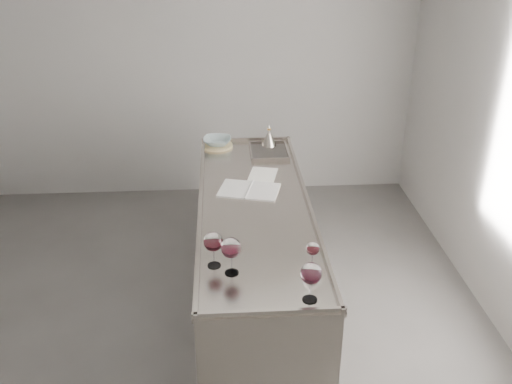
{
  "coord_description": "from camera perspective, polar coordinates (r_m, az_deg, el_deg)",
  "views": [
    {
      "loc": [
        0.29,
        -3.14,
        2.73
      ],
      "look_at": [
        0.51,
        0.33,
        1.02
      ],
      "focal_mm": 40.0,
      "sensor_mm": 36.0,
      "label": 1
    }
  ],
  "objects": [
    {
      "name": "counter",
      "position": [
        4.12,
        -0.12,
        -7.01
      ],
      "size": [
        0.77,
        2.42,
        0.97
      ],
      "color": "#9F968E",
      "rests_on": "ground"
    },
    {
      "name": "trivet",
      "position": [
        4.86,
        -3.88,
        4.67
      ],
      "size": [
        0.29,
        0.29,
        0.02
      ],
      "primitive_type": "cylinder",
      "rotation": [
        0.0,
        0.0,
        -0.14
      ],
      "color": "tan",
      "rests_on": "counter"
    },
    {
      "name": "wine_glass_middle",
      "position": [
        3.09,
        -2.5,
        -5.69
      ],
      "size": [
        0.11,
        0.11,
        0.22
      ],
      "rotation": [
        0.0,
        0.0,
        -0.19
      ],
      "color": "white",
      "rests_on": "counter"
    },
    {
      "name": "notebook",
      "position": [
        4.07,
        -0.7,
        0.19
      ],
      "size": [
        0.48,
        0.39,
        0.02
      ],
      "rotation": [
        0.0,
        0.0,
        -0.26
      ],
      "color": "white",
      "rests_on": "counter"
    },
    {
      "name": "wine_funnel",
      "position": [
        4.86,
        1.31,
        5.33
      ],
      "size": [
        0.13,
        0.13,
        0.19
      ],
      "rotation": [
        0.0,
        0.0,
        -0.19
      ],
      "color": "gray",
      "rests_on": "counter"
    },
    {
      "name": "wine_glass_right",
      "position": [
        2.9,
        5.53,
        -8.21
      ],
      "size": [
        0.11,
        0.11,
        0.22
      ],
      "rotation": [
        0.0,
        0.0,
        0.33
      ],
      "color": "white",
      "rests_on": "counter"
    },
    {
      "name": "room_shell",
      "position": [
        3.42,
        -8.22,
        3.05
      ],
      "size": [
        4.54,
        5.04,
        2.84
      ],
      "color": "#514F4C",
      "rests_on": "ground"
    },
    {
      "name": "wine_glass_small",
      "position": [
        3.19,
        5.69,
        -5.74
      ],
      "size": [
        0.08,
        0.08,
        0.15
      ],
      "rotation": [
        0.0,
        0.0,
        -0.4
      ],
      "color": "white",
      "rests_on": "counter"
    },
    {
      "name": "wine_glass_left",
      "position": [
        3.17,
        -4.3,
        -5.07
      ],
      "size": [
        0.11,
        0.11,
        0.21
      ],
      "rotation": [
        0.0,
        0.0,
        -0.18
      ],
      "color": "white",
      "rests_on": "counter"
    },
    {
      "name": "ceramic_bowl",
      "position": [
        4.84,
        -3.89,
        5.09
      ],
      "size": [
        0.25,
        0.25,
        0.06
      ],
      "primitive_type": "imported",
      "rotation": [
        0.0,
        0.0,
        -0.08
      ],
      "color": "#94A9AD",
      "rests_on": "trivet"
    },
    {
      "name": "loose_paper_top",
      "position": [
        4.31,
        0.68,
        1.72
      ],
      "size": [
        0.26,
        0.32,
        0.0
      ],
      "primitive_type": "cube",
      "rotation": [
        0.0,
        0.0,
        -0.23
      ],
      "color": "white",
      "rests_on": "counter"
    }
  ]
}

